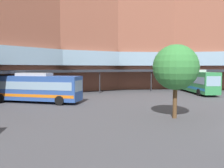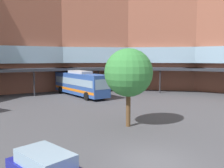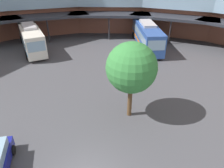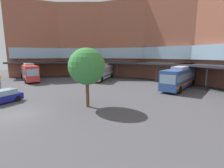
% 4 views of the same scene
% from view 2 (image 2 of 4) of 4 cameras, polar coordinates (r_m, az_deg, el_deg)
% --- Properties ---
extents(ground_plane, '(116.16, 116.16, 0.00)m').
position_cam_2_polar(ground_plane, '(14.05, 9.43, -17.21)').
color(ground_plane, '#47474C').
extents(station_building, '(73.13, 36.17, 18.92)m').
position_cam_2_polar(station_building, '(34.25, -9.35, 11.76)').
color(station_building, '#93543F').
rests_on(station_building, ground).
extents(bus_0, '(5.75, 12.03, 3.69)m').
position_cam_2_polar(bus_0, '(36.28, -7.40, 0.18)').
color(bus_0, '#2D519E').
rests_on(bus_0, ground).
extents(plaza_tree, '(3.87, 3.87, 6.32)m').
position_cam_2_polar(plaza_tree, '(19.62, 3.85, 2.61)').
color(plaza_tree, brown).
rests_on(plaza_tree, ground).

